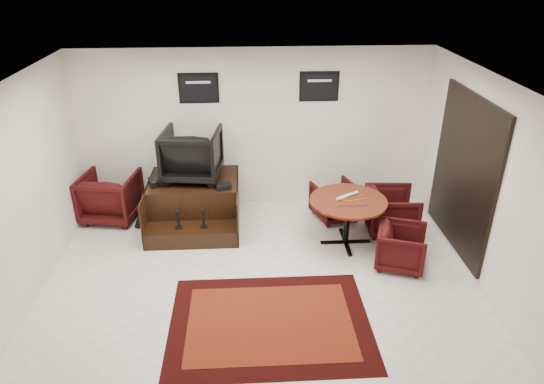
{
  "coord_description": "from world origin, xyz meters",
  "views": [
    {
      "loc": [
        -0.14,
        -5.48,
        4.16
      ],
      "look_at": [
        0.22,
        0.9,
        0.99
      ],
      "focal_mm": 32.0,
      "sensor_mm": 36.0,
      "label": 1
    }
  ],
  "objects_px": {
    "shine_chair": "(192,152)",
    "table_chair_corner": "(402,245)",
    "shine_podium": "(195,203)",
    "table_chair_window": "(392,209)",
    "table_chair_back": "(335,199)",
    "meeting_table": "(348,205)",
    "armchair_side": "(110,194)"
  },
  "relations": [
    {
      "from": "armchair_side",
      "to": "table_chair_window",
      "type": "height_order",
      "value": "armchair_side"
    },
    {
      "from": "table_chair_back",
      "to": "table_chair_window",
      "type": "xyz_separation_m",
      "value": [
        0.85,
        -0.5,
        0.05
      ]
    },
    {
      "from": "shine_podium",
      "to": "shine_chair",
      "type": "distance_m",
      "value": 0.89
    },
    {
      "from": "armchair_side",
      "to": "table_chair_corner",
      "type": "xyz_separation_m",
      "value": [
        4.55,
        -1.7,
        -0.11
      ]
    },
    {
      "from": "shine_podium",
      "to": "table_chair_back",
      "type": "relative_size",
      "value": 2.19
    },
    {
      "from": "shine_podium",
      "to": "armchair_side",
      "type": "distance_m",
      "value": 1.47
    },
    {
      "from": "shine_chair",
      "to": "meeting_table",
      "type": "bearing_deg",
      "value": 165.2
    },
    {
      "from": "table_chair_window",
      "to": "table_chair_corner",
      "type": "distance_m",
      "value": 1.01
    },
    {
      "from": "shine_chair",
      "to": "table_chair_back",
      "type": "relative_size",
      "value": 1.34
    },
    {
      "from": "shine_chair",
      "to": "armchair_side",
      "type": "height_order",
      "value": "shine_chair"
    },
    {
      "from": "table_chair_back",
      "to": "meeting_table",
      "type": "bearing_deg",
      "value": 74.27
    },
    {
      "from": "shine_podium",
      "to": "table_chair_corner",
      "type": "relative_size",
      "value": 2.21
    },
    {
      "from": "shine_chair",
      "to": "meeting_table",
      "type": "relative_size",
      "value": 0.79
    },
    {
      "from": "table_chair_corner",
      "to": "shine_chair",
      "type": "bearing_deg",
      "value": 81.52
    },
    {
      "from": "meeting_table",
      "to": "table_chair_back",
      "type": "relative_size",
      "value": 1.69
    },
    {
      "from": "armchair_side",
      "to": "table_chair_back",
      "type": "xyz_separation_m",
      "value": [
        3.84,
        -0.21,
        -0.11
      ]
    },
    {
      "from": "shine_podium",
      "to": "table_chair_corner",
      "type": "height_order",
      "value": "shine_podium"
    },
    {
      "from": "meeting_table",
      "to": "table_chair_back",
      "type": "xyz_separation_m",
      "value": [
        -0.04,
        0.84,
        -0.33
      ]
    },
    {
      "from": "meeting_table",
      "to": "table_chair_corner",
      "type": "height_order",
      "value": "meeting_table"
    },
    {
      "from": "shine_chair",
      "to": "table_chair_window",
      "type": "bearing_deg",
      "value": 176.1
    },
    {
      "from": "table_chair_corner",
      "to": "meeting_table",
      "type": "bearing_deg",
      "value": 65.17
    },
    {
      "from": "shine_podium",
      "to": "meeting_table",
      "type": "bearing_deg",
      "value": -18.64
    },
    {
      "from": "meeting_table",
      "to": "table_chair_corner",
      "type": "distance_m",
      "value": 1.0
    },
    {
      "from": "shine_chair",
      "to": "meeting_table",
      "type": "distance_m",
      "value": 2.68
    },
    {
      "from": "shine_chair",
      "to": "table_chair_window",
      "type": "relative_size",
      "value": 1.17
    },
    {
      "from": "shine_podium",
      "to": "meeting_table",
      "type": "height_order",
      "value": "meeting_table"
    },
    {
      "from": "table_chair_back",
      "to": "table_chair_corner",
      "type": "xyz_separation_m",
      "value": [
        0.72,
        -1.49,
        -0.0
      ]
    },
    {
      "from": "table_chair_window",
      "to": "meeting_table",
      "type": "bearing_deg",
      "value": 116.63
    },
    {
      "from": "meeting_table",
      "to": "table_chair_corner",
      "type": "xyz_separation_m",
      "value": [
        0.68,
        -0.65,
        -0.33
      ]
    },
    {
      "from": "shine_podium",
      "to": "table_chair_window",
      "type": "height_order",
      "value": "table_chair_window"
    },
    {
      "from": "meeting_table",
      "to": "armchair_side",
      "type": "bearing_deg",
      "value": 164.84
    },
    {
      "from": "shine_chair",
      "to": "table_chair_corner",
      "type": "bearing_deg",
      "value": 159.4
    }
  ]
}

